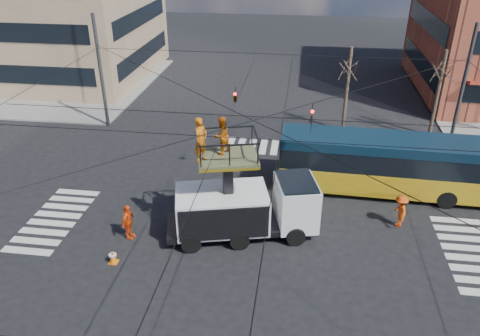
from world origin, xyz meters
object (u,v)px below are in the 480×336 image
Objects in this scene: utility_truck at (245,197)px; traffic_cone at (113,257)px; flagger at (400,211)px; city_bus at (382,163)px; worker_ground at (128,222)px.

utility_truck reaches higher than traffic_cone.
flagger is at bearing -2.00° from utility_truck.
city_bus is at bearing 32.91° from traffic_cone.
city_bus is 6.27× the size of worker_ground.
traffic_cone is 0.37× the size of flagger.
city_bus is 3.49m from flagger.
city_bus is at bearing 21.57° from utility_truck.
worker_ground is 1.04× the size of flagger.
traffic_cone is 0.35× the size of worker_ground.
traffic_cone is at bearing -165.63° from utility_truck.
utility_truck is 8.45m from city_bus.
utility_truck is 5.59m from worker_ground.
city_bus reaches higher than traffic_cone.
worker_ground reaches higher than flagger.
worker_ground is at bearing -84.47° from flagger.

